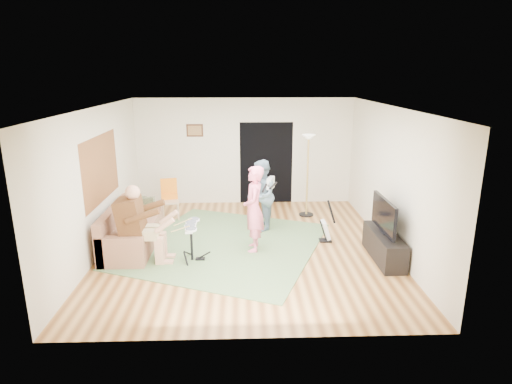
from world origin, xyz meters
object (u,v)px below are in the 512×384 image
Objects in this scene: sofa at (129,234)px; television at (384,215)px; guitarist at (261,196)px; tv_cabinet at (384,246)px; torchiere_lamp at (308,161)px; dining_chair at (170,205)px; singer at (254,209)px; guitar_spare at (326,230)px; drum_kit at (192,244)px.

television is (4.74, -0.70, 0.58)m from sofa.
guitarist reaches higher than tv_cabinet.
torchiere_lamp is 2.08× the size of dining_chair.
dining_chair is at bearing 72.32° from sofa.
singer is at bearing -8.37° from guitarist.
television is at bearing -46.27° from guitar_spare.
drum_kit is 0.44× the size of singer.
dining_chair is 4.87m from television.
dining_chair is 0.80× the size of television.
sofa is 1.79m from dining_chair.
singer is 1.07× the size of guitarist.
torchiere_lamp is (2.45, 2.48, 1.01)m from drum_kit.
television reaches higher than guitar_spare.
guitar_spare is 3.69m from dining_chair.
drum_kit is at bearing -134.73° from torchiere_lamp.
torchiere_lamp is 3.36m from dining_chair.
guitar_spare is (3.90, 0.18, -0.02)m from sofa.
guitar_spare reaches higher than tv_cabinet.
television is (2.12, -1.61, 0.08)m from guitarist.
guitar_spare is 0.45× the size of torchiere_lamp.
singer is 1.78× the size of dining_chair.
guitarist is (2.62, 0.91, 0.49)m from sofa.
dining_chair is at bearing -109.58° from guitarist.
sofa is 4.30m from torchiere_lamp.
guitar_spare is at bearing 17.67° from drum_kit.
tv_cabinet is at bearing 0.00° from television.
dining_chair is at bearing -177.78° from torchiere_lamp.
dining_chair reaches higher than sofa.
guitar_spare is 1.36m from television.
tv_cabinet is at bearing -67.54° from torchiere_lamp.
tv_cabinet is at bearing 79.68° from singer.
dining_chair is 0.66× the size of tv_cabinet.
torchiere_lamp is at bearing 112.46° from tv_cabinet.
television is at bearing -42.39° from dining_chair.
tv_cabinet is (3.50, -0.05, -0.07)m from drum_kit.
television is (4.20, -2.40, 0.52)m from dining_chair.
singer is at bearing 21.46° from drum_kit.
guitarist is at bearing 19.10° from sofa.
guitarist is at bearing 143.50° from tv_cabinet.
guitar_spare is (1.47, 0.38, -0.58)m from singer.
drum_kit is at bearing 179.18° from tv_cabinet.
drum_kit is 0.63× the size of television.
tv_cabinet is (0.89, -0.88, 0.00)m from guitar_spare.
sofa is 2.18× the size of dining_chair.
singer is 1.90× the size of guitar_spare.
guitar_spare is at bearing 2.65° from sofa.
television reaches higher than sofa.
dining_chair is at bearing 155.58° from guitar_spare.
guitarist reaches higher than drum_kit.
guitar_spare reaches higher than drum_kit.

